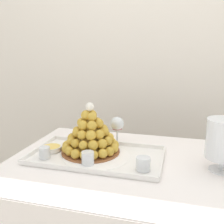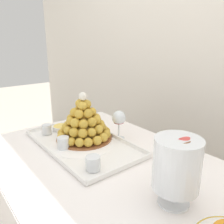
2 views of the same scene
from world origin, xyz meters
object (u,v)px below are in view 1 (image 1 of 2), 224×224
dessert_cup_centre (143,164)px  creme_brulee_ramekin (52,148)px  wine_glass (117,125)px  serving_tray (97,156)px  croquembouche (90,134)px  dessert_cup_left (45,153)px  dessert_cup_mid_left (88,159)px  macaron_goblet (224,139)px

dessert_cup_centre → creme_brulee_ramekin: dessert_cup_centre is taller
wine_glass → dessert_cup_centre: bearing=-57.5°
serving_tray → croquembouche: 0.11m
croquembouche → dessert_cup_left: (-0.18, -0.12, -0.07)m
dessert_cup_mid_left → dessert_cup_centre: 0.24m
wine_glass → creme_brulee_ramekin: bearing=-147.0°
creme_brulee_ramekin → wine_glass: wine_glass is taller
dessert_cup_centre → creme_brulee_ramekin: 0.47m
serving_tray → croquembouche: croquembouche is taller
dessert_cup_mid_left → macaron_goblet: bearing=10.5°
dessert_cup_left → creme_brulee_ramekin: size_ratio=0.54×
dessert_cup_left → wine_glass: 0.39m
macaron_goblet → wine_glass: (-0.49, 0.19, -0.03)m
dessert_cup_centre → wine_glass: 0.34m
dessert_cup_left → dessert_cup_mid_left: 0.21m
croquembouche → creme_brulee_ramekin: (-0.19, -0.03, -0.08)m
dessert_cup_mid_left → macaron_goblet: 0.56m
dessert_cup_left → dessert_cup_centre: dessert_cup_centre is taller
dessert_cup_left → wine_glass: (0.27, 0.27, 0.08)m
croquembouche → wine_glass: size_ratio=1.87×
creme_brulee_ramekin → macaron_goblet: bearing=-0.1°
creme_brulee_ramekin → dessert_cup_left: bearing=-81.2°
croquembouche → wine_glass: bearing=58.2°
croquembouche → dessert_cup_mid_left: size_ratio=4.99×
dessert_cup_mid_left → creme_brulee_ramekin: 0.25m
dessert_cup_centre → creme_brulee_ramekin: bearing=168.3°
croquembouche → dessert_cup_centre: 0.31m
serving_tray → dessert_cup_mid_left: 0.10m
creme_brulee_ramekin → wine_glass: size_ratio=0.64×
dessert_cup_mid_left → dessert_cup_centre: dessert_cup_mid_left is taller
dessert_cup_mid_left → dessert_cup_centre: bearing=1.6°
serving_tray → wine_glass: 0.22m
croquembouche → dessert_cup_mid_left: bearing=-75.3°
serving_tray → dessert_cup_centre: dessert_cup_centre is taller
dessert_cup_mid_left → croquembouche: bearing=104.7°
dessert_cup_mid_left → wine_glass: bearing=78.6°
serving_tray → dessert_cup_left: dessert_cup_left is taller
dessert_cup_mid_left → creme_brulee_ramekin: size_ratio=0.58×
serving_tray → croquembouche: size_ratio=2.17×
creme_brulee_ramekin → wine_glass: 0.35m
serving_tray → creme_brulee_ramekin: (-0.23, 0.01, 0.01)m
croquembouche → dessert_cup_left: croquembouche is taller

